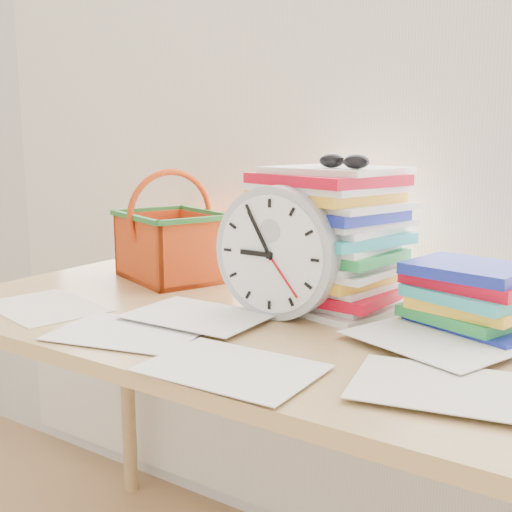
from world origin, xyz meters
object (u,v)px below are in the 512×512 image
Objects in this scene: paper_stack at (330,238)px; basket at (171,226)px; desk at (241,352)px; book_stack at (470,299)px; clock at (278,253)px.

basket is at bearing 177.52° from paper_stack.
desk is at bearing -7.60° from basket.
basket reaches higher than book_stack.
book_stack is at bearing 21.46° from desk.
paper_stack reaches higher than desk.
clock is at bearing 1.38° from basket.
basket is (-0.37, 0.20, 0.22)m from desk.
desk is 5.10× the size of clock.
desk is at bearing -120.33° from paper_stack.
book_stack is at bearing -3.51° from paper_stack.
basket is (-0.47, 0.02, -0.01)m from paper_stack.
clock is 0.39m from book_stack.
basket reaches higher than desk.
clock reaches higher than desk.
clock is (0.06, 0.05, 0.21)m from desk.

